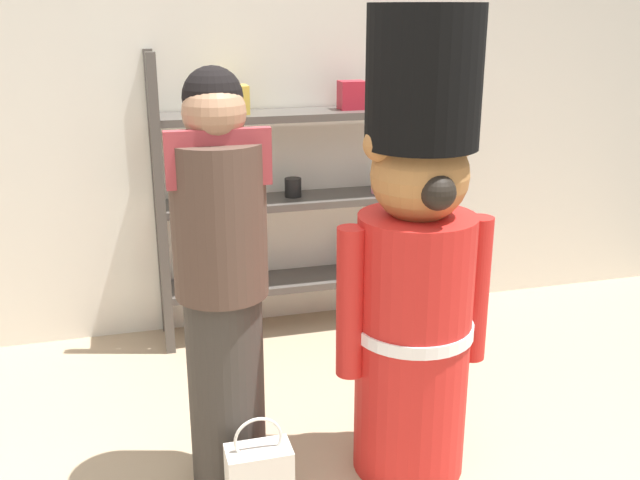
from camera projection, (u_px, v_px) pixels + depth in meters
name	position (u px, v px, depth m)	size (l,w,h in m)	color
back_wall	(201.00, 106.00, 4.00)	(6.40, 0.12, 2.60)	silver
merchandise_shelf	(293.00, 193.00, 4.06)	(1.55, 0.35, 1.62)	#4C4742
teddy_bear_guard	(416.00, 266.00, 2.74)	(0.63, 0.47, 1.84)	red
person_shopper	(222.00, 281.00, 2.67)	(0.37, 0.35, 1.64)	#38332D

